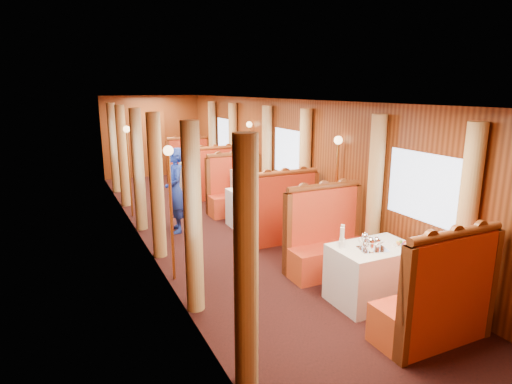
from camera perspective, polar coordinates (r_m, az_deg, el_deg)
floor at (r=8.41m, az=-4.61°, el=-5.14°), size 3.00×12.00×0.01m
ceiling at (r=7.97m, az=-4.96°, el=12.15°), size 3.00×12.00×0.01m
wall_far at (r=13.82m, az=-13.68°, el=7.22°), size 3.00×0.01×2.50m
wall_left at (r=7.71m, az=-15.28°, el=2.31°), size 0.01×12.00×2.50m
wall_right at (r=8.73m, az=4.49°, el=4.03°), size 0.01×12.00×2.50m
doorway_far at (r=13.82m, az=-13.60°, el=6.18°), size 0.80×0.04×2.00m
table_near at (r=5.80m, az=15.28°, el=-10.50°), size 1.05×0.72×0.75m
banquette_near_fwd at (r=5.14m, az=22.85°, el=-13.79°), size 1.30×0.55×1.34m
banquette_near_aft at (r=6.52m, az=9.51°, el=-7.00°), size 1.30×0.55×1.34m
table_mid at (r=8.58m, az=0.03°, el=-2.09°), size 1.05×0.72×0.75m
banquette_mid_fwd at (r=7.70m, az=3.27°, el=-3.58°), size 1.30×0.55×1.34m
banquette_mid_aft at (r=9.46m, az=-2.61°, el=-0.30°), size 1.30×0.55×1.34m
table_far at (r=11.75m, az=-7.31°, el=2.10°), size 1.05×0.72×0.75m
banquette_far_fwd at (r=10.80m, az=-5.64°, el=1.39°), size 1.30×0.55×1.34m
banquette_far_aft at (r=12.69m, az=-8.76°, el=3.13°), size 1.30×0.55×1.34m
tea_tray at (r=5.54m, az=15.30°, el=-7.38°), size 0.39×0.34×0.01m
teapot_left at (r=5.43m, az=15.03°, el=-7.04°), size 0.21×0.17×0.15m
teapot_right at (r=5.54m, az=15.80°, el=-6.79°), size 0.18×0.15×0.13m
teapot_back at (r=5.65m, az=14.27°, el=-6.29°), size 0.18×0.15×0.13m
fruit_plate at (r=5.78m, az=18.87°, el=-6.63°), size 0.21×0.21×0.05m
cup_inboard at (r=5.49m, az=11.36°, el=-6.25°), size 0.08×0.08×0.26m
cup_outboard at (r=5.60m, az=11.43°, el=-5.87°), size 0.08×0.08×0.26m
rose_vase_mid at (r=8.44m, az=0.23°, el=1.51°), size 0.06×0.06×0.36m
rose_vase_far at (r=11.61m, az=-7.51°, el=4.72°), size 0.06×0.06×0.36m
window_left_near at (r=4.35m, az=-6.83°, el=-3.11°), size 0.01×1.20×0.90m
curtain_left_near_a at (r=3.80m, az=-1.35°, el=-9.99°), size 0.22×0.22×2.35m
curtain_left_near_b at (r=5.18m, az=-8.42°, el=-3.63°), size 0.22×0.22×2.35m
window_right_near at (r=5.96m, az=21.32°, el=0.60°), size 0.01×1.20×0.90m
curtain_right_near_a at (r=5.46m, az=26.21°, el=-4.00°), size 0.22×0.22×2.35m
curtain_right_near_b at (r=6.49m, az=15.52°, el=-0.44°), size 0.22×0.22×2.35m
window_left_mid at (r=7.68m, az=-15.26°, el=3.79°), size 0.01×1.20×0.90m
curtain_left_mid_a at (r=7.00m, az=-13.11°, el=0.69°), size 0.22×0.22×2.35m
curtain_left_mid_b at (r=8.50m, az=-15.41°, el=2.81°), size 0.22×0.22×2.35m
window_right_mid at (r=8.69m, az=4.43°, el=5.32°), size 0.01×1.20×0.90m
curtain_right_mid_a at (r=8.02m, az=6.50°, el=2.59°), size 0.22×0.22×2.35m
curtain_right_mid_b at (r=9.36m, az=1.47°, el=4.25°), size 0.22×0.22×2.35m
window_left_far at (r=11.11m, az=-18.57°, el=6.46°), size 0.01×1.20×0.90m
curtain_left_far_a at (r=10.39m, az=-17.33°, el=4.57°), size 0.22×0.22×2.35m
curtain_left_far_b at (r=11.92m, az=-18.44°, el=5.58°), size 0.22×0.22×2.35m
window_right_far at (r=11.83m, az=-4.06°, el=7.52°), size 0.01×1.20×0.90m
curtain_right_far_a at (r=11.11m, az=-3.07°, el=5.71°), size 0.22×0.22×2.35m
curtain_right_far_b at (r=12.55m, az=-5.80°, el=6.57°), size 0.22×0.22×2.35m
sconce_left_fore at (r=6.02m, az=-11.39°, el=0.76°), size 0.14×0.14×1.95m
sconce_right_fore at (r=7.20m, az=10.74°, el=2.88°), size 0.14×0.14×1.95m
sconce_left_aft at (r=9.41m, az=-16.67°, el=5.02°), size 0.14×0.14×1.95m
sconce_right_aft at (r=10.20m, az=-0.89°, el=6.22°), size 0.14×0.14×1.95m
steward at (r=8.26m, az=-10.71°, el=0.20°), size 0.43×0.62×1.63m
passenger at (r=9.14m, az=-1.95°, el=1.25°), size 0.40×0.44×0.76m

